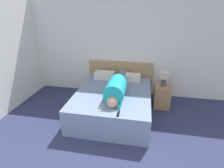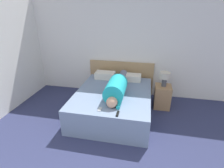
% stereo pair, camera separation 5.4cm
% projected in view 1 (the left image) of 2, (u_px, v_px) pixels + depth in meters
% --- Properties ---
extents(wall_back, '(6.35, 0.06, 2.60)m').
position_uv_depth(wall_back, '(130.00, 47.00, 4.48)').
color(wall_back, white).
rests_on(wall_back, ground_plane).
extents(bed, '(1.60, 1.92, 0.54)m').
position_uv_depth(bed, '(113.00, 103.00, 3.90)').
color(bed, '#7589A8').
rests_on(bed, ground_plane).
extents(headboard, '(1.72, 0.04, 0.91)m').
position_uv_depth(headboard, '(120.00, 78.00, 4.80)').
color(headboard, tan).
rests_on(headboard, ground_plane).
extents(nightstand, '(0.37, 0.40, 0.55)m').
position_uv_depth(nightstand, '(162.00, 96.00, 4.19)').
color(nightstand, '#A37A51').
rests_on(nightstand, ground_plane).
extents(table_lamp, '(0.24, 0.24, 0.34)m').
position_uv_depth(table_lamp, '(164.00, 77.00, 3.98)').
color(table_lamp, '#4C4C51').
rests_on(table_lamp, nightstand).
extents(person_lying, '(0.39, 1.64, 0.39)m').
position_uv_depth(person_lying, '(117.00, 87.00, 3.63)').
color(person_lying, tan).
rests_on(person_lying, bed).
extents(pillow_near_headboard, '(0.50, 0.29, 0.17)m').
position_uv_depth(pillow_near_headboard, '(105.00, 75.00, 4.49)').
color(pillow_near_headboard, silver).
rests_on(pillow_near_headboard, bed).
extents(pillow_second, '(0.47, 0.29, 0.15)m').
position_uv_depth(pillow_second, '(131.00, 77.00, 4.38)').
color(pillow_second, silver).
rests_on(pillow_second, bed).
extents(tv_remote, '(0.04, 0.15, 0.02)m').
position_uv_depth(tv_remote, '(118.00, 114.00, 3.00)').
color(tv_remote, black).
rests_on(tv_remote, bed).
extents(cell_phone, '(0.06, 0.13, 0.01)m').
position_uv_depth(cell_phone, '(100.00, 109.00, 3.14)').
color(cell_phone, '#B2B7BC').
rests_on(cell_phone, bed).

